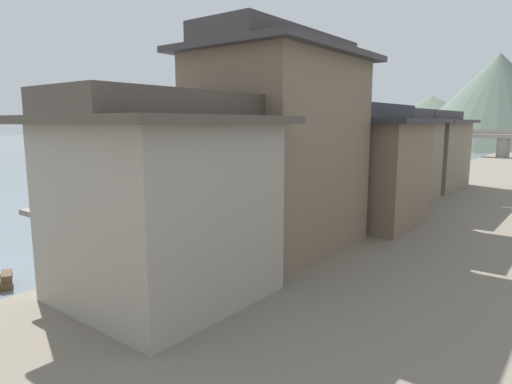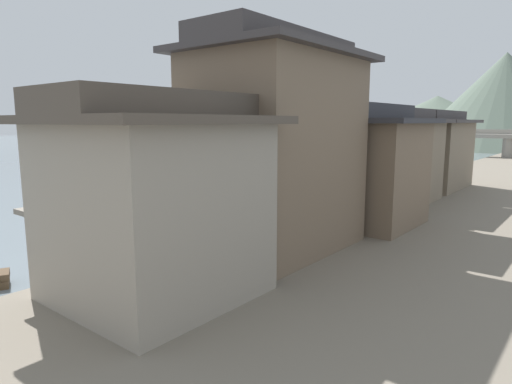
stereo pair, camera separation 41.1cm
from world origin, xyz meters
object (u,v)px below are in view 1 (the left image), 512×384
(boat_midriver_upstream, at_px, (299,210))
(mooring_post_dock_mid, at_px, (255,217))
(house_waterfront_second, at_px, (280,146))
(mooring_post_dock_near, at_px, (143,249))
(boat_midriver_drifting, at_px, (211,195))
(mooring_post_dock_far, at_px, (340,194))
(house_waterfront_narrow, at_px, (394,156))
(stone_bridge, at_px, (442,139))
(boat_moored_third, at_px, (355,193))
(boat_upstream_distant, at_px, (346,169))
(house_waterfront_nearest, at_px, (161,198))
(boat_moored_far, at_px, (152,257))
(boat_moored_second, at_px, (391,184))
(boat_moored_nearest, at_px, (425,175))
(house_waterfront_tall, at_px, (358,165))
(house_waterfront_far, at_px, (431,150))

(boat_midriver_upstream, height_order, mooring_post_dock_mid, mooring_post_dock_mid)
(house_waterfront_second, height_order, mooring_post_dock_near, house_waterfront_second)
(boat_midriver_drifting, bearing_deg, mooring_post_dock_far, 2.01)
(house_waterfront_narrow, height_order, stone_bridge, house_waterfront_narrow)
(boat_moored_third, height_order, boat_midriver_upstream, boat_moored_third)
(boat_midriver_drifting, distance_m, mooring_post_dock_far, 11.59)
(boat_upstream_distant, height_order, mooring_post_dock_mid, mooring_post_dock_mid)
(boat_moored_third, relative_size, house_waterfront_narrow, 0.51)
(boat_upstream_distant, bearing_deg, house_waterfront_nearest, -70.58)
(house_waterfront_second, bearing_deg, boat_moored_third, 105.91)
(boat_upstream_distant, height_order, house_waterfront_second, house_waterfront_second)
(boat_moored_far, relative_size, mooring_post_dock_near, 4.11)
(house_waterfront_nearest, xyz_separation_m, mooring_post_dock_far, (-3.21, 18.02, -2.55))
(boat_moored_second, bearing_deg, house_waterfront_second, -79.32)
(mooring_post_dock_near, bearing_deg, mooring_post_dock_mid, 90.00)
(boat_moored_nearest, relative_size, house_waterfront_narrow, 0.72)
(house_waterfront_nearest, bearing_deg, house_waterfront_second, 91.67)
(house_waterfront_second, bearing_deg, boat_midriver_drifting, 142.61)
(house_waterfront_tall, xyz_separation_m, house_waterfront_far, (-0.75, 15.27, -0.01))
(boat_moored_second, distance_m, boat_midriver_upstream, 15.61)
(boat_moored_third, distance_m, stone_bridge, 41.36)
(boat_midriver_drifting, relative_size, house_waterfront_nearest, 0.86)
(boat_midriver_drifting, relative_size, boat_upstream_distant, 1.01)
(boat_moored_second, bearing_deg, mooring_post_dock_mid, -85.40)
(boat_midriver_drifting, relative_size, mooring_post_dock_far, 6.04)
(boat_moored_third, relative_size, mooring_post_dock_mid, 3.88)
(house_waterfront_second, xyz_separation_m, mooring_post_dock_near, (-3.02, -4.80, -3.85))
(boat_midriver_upstream, bearing_deg, boat_midriver_drifting, 176.91)
(mooring_post_dock_far, bearing_deg, boat_moored_nearest, 93.82)
(boat_moored_second, xyz_separation_m, mooring_post_dock_far, (1.93, -14.71, 1.14))
(mooring_post_dock_far, bearing_deg, boat_moored_third, 107.75)
(boat_moored_nearest, height_order, house_waterfront_nearest, house_waterfront_nearest)
(boat_moored_far, relative_size, boat_midriver_upstream, 0.87)
(boat_upstream_distant, bearing_deg, mooring_post_dock_near, -73.75)
(boat_midriver_drifting, xyz_separation_m, house_waterfront_second, (14.54, -11.12, 4.97))
(mooring_post_dock_far, relative_size, stone_bridge, 0.03)
(boat_moored_far, relative_size, house_waterfront_narrow, 0.51)
(boat_moored_second, xyz_separation_m, mooring_post_dock_mid, (1.93, -24.00, 1.16))
(boat_moored_third, distance_m, boat_moored_far, 21.84)
(house_waterfront_second, distance_m, mooring_post_dock_far, 12.51)
(boat_moored_nearest, relative_size, boat_moored_third, 1.40)
(boat_moored_nearest, height_order, house_waterfront_far, house_waterfront_far)
(boat_midriver_upstream, bearing_deg, boat_moored_far, -87.60)
(boat_moored_third, xyz_separation_m, stone_bridge, (-4.17, 41.03, 3.16))
(house_waterfront_second, bearing_deg, mooring_post_dock_far, 104.67)
(boat_moored_nearest, bearing_deg, boat_moored_far, -90.68)
(boat_moored_third, distance_m, mooring_post_dock_mid, 17.11)
(mooring_post_dock_mid, bearing_deg, boat_midriver_upstream, 107.38)
(boat_moored_far, xyz_separation_m, house_waterfront_tall, (5.64, 9.19, 3.76))
(boat_midriver_upstream, relative_size, mooring_post_dock_near, 4.72)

